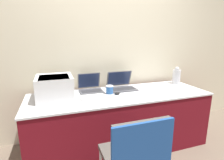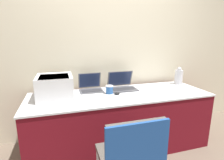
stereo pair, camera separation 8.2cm
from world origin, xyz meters
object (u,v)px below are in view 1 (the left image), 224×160
Objects in this scene: laptop_left at (90,87)px; laptop_right at (122,85)px; mouse at (117,93)px; coffee_cup at (110,90)px; chair at (136,152)px; metal_pitcher at (176,76)px; printer at (55,86)px; external_keyboard at (97,97)px.

laptop_right is (0.43, -0.03, 0.00)m from laptop_left.
coffee_cup is at bearing 171.09° from mouse.
mouse is at bearing 79.25° from chair.
coffee_cup is 1.18m from metal_pitcher.
printer is 0.48m from laptop_left.
chair reaches higher than coffee_cup.
metal_pitcher is at bearing 41.96° from chair.
printer is 0.51m from external_keyboard.
metal_pitcher is at bearing 12.26° from mouse.
mouse is 0.27× the size of metal_pitcher.
external_keyboard is at bearing -168.14° from coffee_cup.
metal_pitcher is at bearing -1.09° from laptop_left.
coffee_cup is (-0.24, -0.21, 0.01)m from laptop_right.
laptop_left is at bearing 16.73° from printer.
mouse is at bearing -123.56° from laptop_right.
printer reaches higher than laptop_left.
printer reaches higher than chair.
printer is 0.65m from coffee_cup.
laptop_left is 0.75× the size of external_keyboard.
printer is at bearing 119.56° from chair.
external_keyboard is at bearing -16.99° from printer.
laptop_right is 0.32m from coffee_cup.
laptop_left is 0.84× the size of laptop_right.
printer is 6.01× the size of mouse.
coffee_cup is 0.14× the size of chair.
chair is (0.12, -1.13, -0.23)m from laptop_left.
laptop_left is (0.45, 0.14, -0.09)m from printer.
metal_pitcher is (0.92, 0.01, 0.07)m from laptop_right.
printer is 1.19m from chair.
metal_pitcher is (1.35, -0.03, 0.07)m from laptop_left.
laptop_left is at bearing 137.80° from mouse.
chair is at bearing -84.08° from laptop_left.
laptop_left is 1.15× the size of metal_pitcher.
laptop_right is 2.96× the size of coffee_cup.
chair is (0.10, -0.86, -0.19)m from external_keyboard.
metal_pitcher is at bearing 10.59° from coffee_cup.
laptop_left is 0.43m from laptop_right.
laptop_left is at bearing 178.91° from metal_pitcher.
laptop_right is at bearing -4.57° from laptop_left.
printer is 1.42× the size of laptop_left.
laptop_left reaches higher than external_keyboard.
printer is 0.89m from laptop_right.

